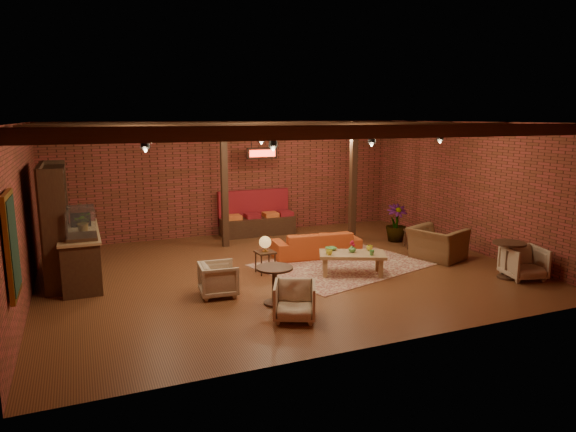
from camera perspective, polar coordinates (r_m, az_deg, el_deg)
name	(u,v)px	position (r m, az deg, el deg)	size (l,w,h in m)	color
floor	(284,271)	(11.29, -0.42, -6.11)	(10.00, 10.00, 0.00)	#422210
ceiling	(284,123)	(10.80, -0.44, 10.35)	(10.00, 8.00, 0.02)	black
wall_back	(232,178)	(14.69, -6.27, 4.19)	(10.00, 0.02, 3.20)	maroon
wall_front	(389,240)	(7.44, 11.15, -2.59)	(10.00, 0.02, 3.20)	maroon
wall_left	(22,216)	(10.21, -27.45, 0.04)	(0.02, 8.00, 3.20)	maroon
wall_right	(470,187)	(13.59, 19.56, 3.08)	(0.02, 8.00, 3.20)	maroon
ceiling_beams	(284,128)	(10.80, -0.44, 9.71)	(9.80, 6.40, 0.22)	black
ceiling_pipe	(259,137)	(12.30, -3.25, 8.78)	(0.12, 0.12, 9.60)	black
post_left	(224,185)	(13.19, -7.08, 3.41)	(0.16, 0.16, 3.20)	black
post_right	(353,182)	(13.93, 7.24, 3.80)	(0.16, 0.16, 3.20)	black
service_counter	(80,242)	(11.30, -22.14, -2.72)	(0.80, 2.50, 1.60)	black
plant_counter	(83,220)	(11.41, -21.80, -0.41)	(0.35, 0.39, 0.30)	#337F33
shelving_hutch	(57,224)	(11.33, -24.30, -0.79)	(0.52, 2.00, 2.40)	black
chalkboard_menu	(12,245)	(7.96, -28.31, -2.83)	(0.08, 0.96, 1.46)	black
banquette	(257,217)	(14.61, -3.43, -0.17)	(2.10, 0.70, 1.00)	maroon
service_sign	(262,153)	(13.94, -2.91, 6.98)	(0.86, 0.06, 0.30)	#FF3119
ceiling_spotlights	(284,139)	(10.81, -0.44, 8.55)	(6.40, 4.40, 0.28)	black
rug	(342,265)	(11.79, 5.98, -5.40)	(3.50, 2.68, 0.01)	maroon
sofa	(316,244)	(12.39, 3.13, -3.11)	(2.10, 0.82, 0.61)	#A93D17
coffee_table	(352,255)	(11.01, 7.08, -4.36)	(1.55, 1.20, 0.73)	#9B7748
side_table_lamp	(265,245)	(10.98, -2.56, -3.25)	(0.42, 0.42, 0.82)	black
round_table_left	(275,279)	(9.24, -1.50, -7.00)	(0.66, 0.66, 0.69)	black
armchair_a	(218,278)	(9.77, -7.74, -6.81)	(0.68, 0.64, 0.70)	beige
armchair_b	(295,299)	(8.60, 0.74, -9.22)	(0.68, 0.64, 0.70)	beige
armchair_right	(437,238)	(12.59, 16.26, -2.38)	(1.15, 0.75, 1.01)	brown
side_table_book	(413,232)	(13.52, 13.72, -1.71)	(0.53, 0.53, 0.48)	black
round_table_right	(509,254)	(11.60, 23.31, -3.92)	(0.66, 0.66, 0.77)	black
armchair_far	(524,261)	(11.74, 24.74, -4.57)	(0.73, 0.69, 0.76)	beige
plant_tall	(398,186)	(13.96, 12.09, 3.28)	(1.69, 1.69, 3.01)	#4C7F4C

